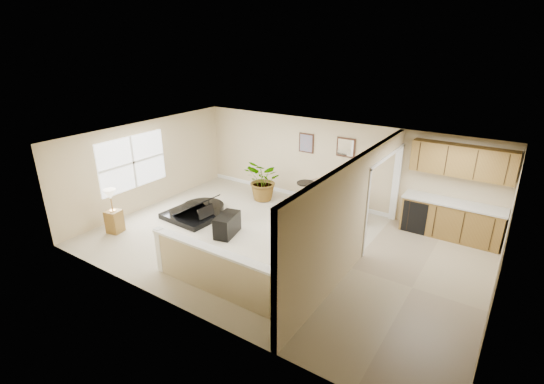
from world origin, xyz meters
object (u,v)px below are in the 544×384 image
Objects in this scene: accent_table at (306,192)px; lamp_stand at (113,214)px; small_plant at (361,216)px; palm_plant at (264,181)px; piano at (194,197)px; piano_bench at (227,225)px; loveseat at (324,200)px.

accent_table is 5.22m from lamp_stand.
lamp_stand is at bearing -142.41° from small_plant.
palm_plant is at bearing -179.00° from small_plant.
lamp_stand is (-3.33, -4.03, -0.01)m from accent_table.
piano is at bearing -136.74° from accent_table.
palm_plant reaches higher than accent_table.
loveseat reaches higher than piano_bench.
small_plant is at bearing 30.00° from piano.
loveseat is 1.69× the size of lamp_stand.
piano_bench is 2.90m from lamp_stand.
lamp_stand is (-5.08, -3.91, 0.26)m from small_plant.
piano is at bearing 61.28° from lamp_stand.
small_plant is 6.42m from lamp_stand.
piano is 2.24m from palm_plant.
small_plant is 0.48× the size of lamp_stand.
lamp_stand reaches higher than small_plant.
loveseat reaches higher than accent_table.
loveseat is 2.49× the size of accent_table.
accent_table is (2.32, 2.18, -0.06)m from piano.
piano_bench is 0.41× the size of loveseat.
piano is 3.23× the size of small_plant.
small_plant is at bearing 43.41° from piano_bench.
lamp_stand is at bearing -112.99° from loveseat.
palm_plant reaches higher than lamp_stand.
piano_bench is at bearing -108.05° from accent_table.
accent_table is (0.84, 2.56, 0.23)m from piano_bench.
piano_bench is (1.48, -0.38, -0.29)m from piano.
loveseat is 0.60m from accent_table.
piano is 1.56m from piano_bench.
piano reaches higher than loveseat.
accent_table is 1.42× the size of small_plant.
palm_plant is (-1.92, -0.21, 0.27)m from loveseat.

